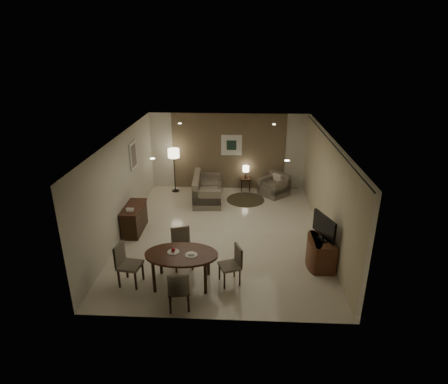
# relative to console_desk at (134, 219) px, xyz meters

# --- Properties ---
(room_shell) EXTENTS (5.50, 7.00, 2.70)m
(room_shell) POSITION_rel_console_desk_xyz_m (2.49, 0.40, 0.98)
(room_shell) COLOR beige
(room_shell) RESTS_ON ground
(taupe_accent) EXTENTS (3.96, 0.03, 2.70)m
(taupe_accent) POSITION_rel_console_desk_xyz_m (2.49, 3.48, 0.98)
(taupe_accent) COLOR brown
(taupe_accent) RESTS_ON wall_back
(curtain_wall) EXTENTS (0.08, 6.70, 2.58)m
(curtain_wall) POSITION_rel_console_desk_xyz_m (5.17, 0.00, 0.95)
(curtain_wall) COLOR beige
(curtain_wall) RESTS_ON wall_right
(curtain_rod) EXTENTS (0.03, 6.80, 0.03)m
(curtain_rod) POSITION_rel_console_desk_xyz_m (5.17, 0.00, 2.27)
(curtain_rod) COLOR black
(curtain_rod) RESTS_ON wall_right
(art_back_frame) EXTENTS (0.72, 0.03, 0.72)m
(art_back_frame) POSITION_rel_console_desk_xyz_m (2.59, 3.46, 1.23)
(art_back_frame) COLOR silver
(art_back_frame) RESTS_ON wall_back
(art_back_canvas) EXTENTS (0.34, 0.01, 0.34)m
(art_back_canvas) POSITION_rel_console_desk_xyz_m (2.59, 3.44, 1.23)
(art_back_canvas) COLOR #182C22
(art_back_canvas) RESTS_ON wall_back
(art_left_frame) EXTENTS (0.03, 0.60, 0.80)m
(art_left_frame) POSITION_rel_console_desk_xyz_m (-0.23, 1.20, 1.48)
(art_left_frame) COLOR silver
(art_left_frame) RESTS_ON wall_left
(art_left_canvas) EXTENTS (0.01, 0.46, 0.64)m
(art_left_canvas) POSITION_rel_console_desk_xyz_m (-0.21, 1.20, 1.48)
(art_left_canvas) COLOR gray
(art_left_canvas) RESTS_ON wall_left
(downlight_nl) EXTENTS (0.10, 0.10, 0.01)m
(downlight_nl) POSITION_rel_console_desk_xyz_m (1.09, -1.80, 2.31)
(downlight_nl) COLOR white
(downlight_nl) RESTS_ON ceiling
(downlight_nr) EXTENTS (0.10, 0.10, 0.01)m
(downlight_nr) POSITION_rel_console_desk_xyz_m (3.89, -1.80, 2.31)
(downlight_nr) COLOR white
(downlight_nr) RESTS_ON ceiling
(downlight_fl) EXTENTS (0.10, 0.10, 0.01)m
(downlight_fl) POSITION_rel_console_desk_xyz_m (1.09, 1.80, 2.31)
(downlight_fl) COLOR white
(downlight_fl) RESTS_ON ceiling
(downlight_fr) EXTENTS (0.10, 0.10, 0.01)m
(downlight_fr) POSITION_rel_console_desk_xyz_m (3.89, 1.80, 2.31)
(downlight_fr) COLOR white
(downlight_fr) RESTS_ON ceiling
(console_desk) EXTENTS (0.48, 1.20, 0.75)m
(console_desk) POSITION_rel_console_desk_xyz_m (0.00, 0.00, 0.00)
(console_desk) COLOR #452616
(console_desk) RESTS_ON floor
(telephone) EXTENTS (0.20, 0.14, 0.09)m
(telephone) POSITION_rel_console_desk_xyz_m (0.00, -0.30, 0.43)
(telephone) COLOR white
(telephone) RESTS_ON console_desk
(tv_cabinet) EXTENTS (0.48, 0.90, 0.70)m
(tv_cabinet) POSITION_rel_console_desk_xyz_m (4.89, -1.50, -0.03)
(tv_cabinet) COLOR #5D2C1C
(tv_cabinet) RESTS_ON floor
(flat_tv) EXTENTS (0.36, 0.85, 0.60)m
(flat_tv) POSITION_rel_console_desk_xyz_m (4.87, -1.50, 0.65)
(flat_tv) COLOR black
(flat_tv) RESTS_ON tv_cabinet
(dining_table) EXTENTS (1.58, 0.99, 0.74)m
(dining_table) POSITION_rel_console_desk_xyz_m (1.70, -2.36, -0.00)
(dining_table) COLOR #452616
(dining_table) RESTS_ON floor
(chair_near) EXTENTS (0.50, 0.50, 0.88)m
(chair_near) POSITION_rel_console_desk_xyz_m (1.76, -3.17, 0.07)
(chair_near) COLOR #796D5D
(chair_near) RESTS_ON floor
(chair_far) EXTENTS (0.58, 0.58, 0.94)m
(chair_far) POSITION_rel_console_desk_xyz_m (1.62, -1.73, 0.10)
(chair_far) COLOR #796D5D
(chair_far) RESTS_ON floor
(chair_left) EXTENTS (0.53, 0.53, 0.96)m
(chair_left) POSITION_rel_console_desk_xyz_m (0.59, -2.44, 0.10)
(chair_left) COLOR #796D5D
(chair_left) RESTS_ON floor
(chair_right) EXTENTS (0.55, 0.55, 0.88)m
(chair_right) POSITION_rel_console_desk_xyz_m (2.74, -2.29, 0.06)
(chair_right) COLOR #796D5D
(chair_right) RESTS_ON floor
(plate_a) EXTENTS (0.26, 0.26, 0.02)m
(plate_a) POSITION_rel_console_desk_xyz_m (1.52, -2.31, 0.37)
(plate_a) COLOR white
(plate_a) RESTS_ON dining_table
(plate_b) EXTENTS (0.26, 0.26, 0.02)m
(plate_b) POSITION_rel_console_desk_xyz_m (1.92, -2.41, 0.37)
(plate_b) COLOR white
(plate_b) RESTS_ON dining_table
(fruit_apple) EXTENTS (0.09, 0.09, 0.09)m
(fruit_apple) POSITION_rel_console_desk_xyz_m (1.52, -2.31, 0.43)
(fruit_apple) COLOR #A01216
(fruit_apple) RESTS_ON plate_a
(napkin) EXTENTS (0.12, 0.08, 0.03)m
(napkin) POSITION_rel_console_desk_xyz_m (1.92, -2.41, 0.40)
(napkin) COLOR white
(napkin) RESTS_ON plate_b
(round_rug) EXTENTS (1.27, 1.27, 0.01)m
(round_rug) POSITION_rel_console_desk_xyz_m (3.11, 2.38, -0.37)
(round_rug) COLOR #413B24
(round_rug) RESTS_ON floor
(sofa) EXTENTS (1.86, 1.01, 0.85)m
(sofa) POSITION_rel_console_desk_xyz_m (1.83, 2.30, 0.05)
(sofa) COLOR #796D5D
(sofa) RESTS_ON floor
(armchair) EXTENTS (1.16, 1.16, 0.75)m
(armchair) POSITION_rel_console_desk_xyz_m (4.07, 2.85, 0.00)
(armchair) COLOR #796D5D
(armchair) RESTS_ON floor
(side_table) EXTENTS (0.36, 0.36, 0.46)m
(side_table) POSITION_rel_console_desk_xyz_m (3.11, 3.25, -0.14)
(side_table) COLOR #311E10
(side_table) RESTS_ON floor
(table_lamp) EXTENTS (0.22, 0.22, 0.50)m
(table_lamp) POSITION_rel_console_desk_xyz_m (3.11, 3.25, 0.34)
(table_lamp) COLOR #FFEAC1
(table_lamp) RESTS_ON side_table
(floor_lamp) EXTENTS (0.39, 0.39, 1.55)m
(floor_lamp) POSITION_rel_console_desk_xyz_m (0.62, 3.05, 0.40)
(floor_lamp) COLOR #FFE5B7
(floor_lamp) RESTS_ON floor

